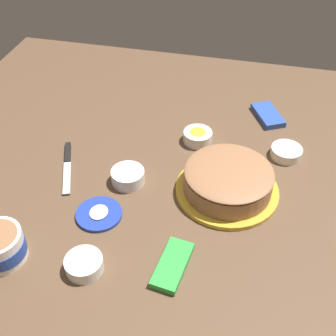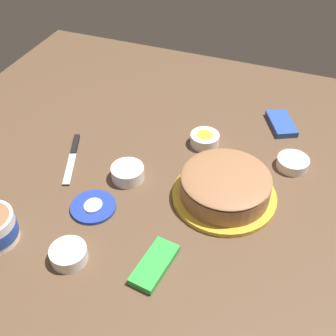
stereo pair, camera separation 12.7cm
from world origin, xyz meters
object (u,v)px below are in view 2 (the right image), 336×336
Objects in this scene: sprinkle_bowl_blue at (293,163)px; sprinkle_bowl_pink at (128,173)px; candy_box_lower at (155,265)px; spreading_knife at (73,154)px; sprinkle_bowl_orange at (69,254)px; frosted_cake at (225,187)px; candy_box_upper at (281,123)px; sprinkle_bowl_yellow at (205,139)px; frosting_tub_lid at (93,207)px.

sprinkle_bowl_pink is at bearing -63.25° from sprinkle_bowl_blue.
candy_box_lower is at bearing -27.43° from sprinkle_bowl_blue.
sprinkle_bowl_orange reaches higher than spreading_knife.
frosted_cake reaches higher than sprinkle_bowl_pink.
frosted_cake reaches higher than candy_box_upper.
sprinkle_bowl_pink is (-0.32, 0.01, 0.00)m from sprinkle_bowl_orange.
candy_box_upper is at bearing 172.42° from candy_box_lower.
spreading_knife is (-0.01, -0.50, -0.04)m from frosted_cake.
sprinkle_bowl_orange is at bearing -68.10° from candy_box_lower.
spreading_knife is 1.58× the size of candy_box_upper.
sprinkle_bowl_orange is 0.99× the size of sprinkle_bowl_yellow.
sprinkle_bowl_pink is (0.03, 0.21, 0.02)m from spreading_knife.
sprinkle_bowl_blue is 0.99× the size of sprinkle_bowl_pink.
sprinkle_bowl_blue is 0.51m from sprinkle_bowl_pink.
frosting_tub_lid is 1.30× the size of sprinkle_bowl_blue.
sprinkle_bowl_orange is 0.21m from candy_box_lower.
sprinkle_bowl_pink is at bearing -34.78° from sprinkle_bowl_yellow.
spreading_knife is at bearing -119.07° from candy_box_lower.
sprinkle_bowl_orange is at bearing -55.13° from candy_box_upper.
frosting_tub_lid is 0.72m from candy_box_upper.
sprinkle_bowl_orange is 0.85m from candy_box_upper.
sprinkle_bowl_yellow is at bearing -169.09° from candy_box_lower.
sprinkle_bowl_orange reaches higher than sprinkle_bowl_blue.
candy_box_upper is at bearing 123.88° from spreading_knife.
frosting_tub_lid is at bearing -52.66° from sprinkle_bowl_blue.
spreading_knife is at bearing -90.97° from frosted_cake.
sprinkle_bowl_blue is 0.21m from candy_box_upper.
candy_box_lower is 0.72m from candy_box_upper.
sprinkle_bowl_orange is (0.34, -0.30, -0.02)m from frosted_cake.
frosted_cake is at bearing 117.42° from frosting_tub_lid.
sprinkle_bowl_pink reaches higher than frosting_tub_lid.
sprinkle_bowl_orange is at bearing 29.05° from spreading_knife.
sprinkle_bowl_blue is 0.68× the size of candy_box_upper.
frosted_cake is 0.25m from sprinkle_bowl_yellow.
sprinkle_bowl_pink is at bearing -69.06° from candy_box_upper.
sprinkle_bowl_orange is 0.72m from sprinkle_bowl_blue.
frosted_cake reaches higher than spreading_knife.
sprinkle_bowl_pink is (-0.15, 0.04, 0.02)m from frosting_tub_lid.
frosted_cake is at bearing 30.27° from sprinkle_bowl_yellow.
sprinkle_bowl_orange is 0.65× the size of candy_box_upper.
spreading_knife is (-0.18, -0.17, -0.00)m from frosting_tub_lid.
candy_box_lower is (0.51, 0.03, -0.01)m from sprinkle_bowl_yellow.
sprinkle_bowl_blue reaches higher than frosting_tub_lid.
frosted_cake is 3.15× the size of sprinkle_bowl_yellow.
frosted_cake reaches higher than candy_box_lower.
sprinkle_bowl_pink is (0.23, -0.45, 0.01)m from sprinkle_bowl_blue.
frosting_tub_lid is 1.35× the size of sprinkle_bowl_yellow.
spreading_knife is 2.40× the size of sprinkle_bowl_yellow.
frosting_tub_lid is 0.89× the size of candy_box_upper.
candy_box_lower is (0.12, 0.23, 0.00)m from frosting_tub_lid.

